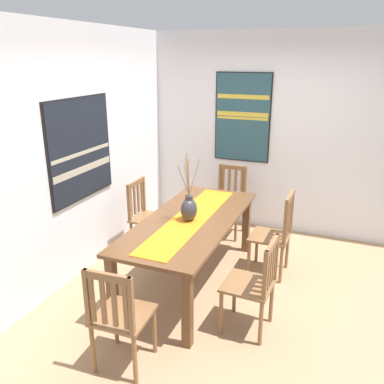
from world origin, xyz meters
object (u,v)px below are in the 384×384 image
(chair_1, at_px, (229,200))
(chair_2, at_px, (146,215))
(chair_3, at_px, (275,233))
(painting_on_back_wall, at_px, (80,149))
(painting_on_side_wall, at_px, (243,118))
(centerpiece_vase, at_px, (189,208))
(chair_4, at_px, (119,315))
(dining_table, at_px, (190,228))
(chair_0, at_px, (255,283))

(chair_1, bearing_deg, chair_2, 138.83)
(chair_3, xyz_separation_m, painting_on_back_wall, (-0.63, 2.04, 0.91))
(chair_2, bearing_deg, chair_3, -88.97)
(chair_3, bearing_deg, painting_on_side_wall, 31.11)
(centerpiece_vase, distance_m, chair_2, 1.06)
(chair_2, distance_m, chair_3, 1.60)
(centerpiece_vase, relative_size, chair_4, 0.79)
(dining_table, bearing_deg, painting_on_side_wall, -1.23)
(dining_table, distance_m, chair_2, 0.96)
(chair_2, distance_m, chair_4, 2.04)
(dining_table, bearing_deg, chair_0, -122.86)
(dining_table, relative_size, chair_0, 2.31)
(dining_table, distance_m, chair_3, 0.98)
(dining_table, xyz_separation_m, centerpiece_vase, (-0.05, -0.00, 0.23))
(dining_table, relative_size, painting_on_back_wall, 1.89)
(chair_1, bearing_deg, chair_3, -137.60)
(centerpiece_vase, height_order, chair_2, centerpiece_vase)
(centerpiece_vase, bearing_deg, painting_on_side_wall, -1.07)
(chair_4, distance_m, painting_on_back_wall, 2.00)
(dining_table, distance_m, painting_on_side_wall, 2.02)
(chair_4, bearing_deg, chair_2, 22.30)
(chair_1, xyz_separation_m, painting_on_back_wall, (-1.52, 1.24, 0.92))
(dining_table, bearing_deg, chair_2, 57.67)
(chair_1, distance_m, painting_on_side_wall, 1.14)
(painting_on_back_wall, relative_size, painting_on_side_wall, 0.91)
(dining_table, height_order, chair_2, chair_2)
(chair_0, relative_size, painting_on_back_wall, 0.82)
(chair_0, bearing_deg, chair_2, 57.40)
(dining_table, height_order, chair_4, chair_4)
(chair_1, relative_size, painting_on_side_wall, 0.79)
(chair_4, bearing_deg, chair_1, -0.45)
(chair_0, distance_m, chair_1, 2.12)
(chair_0, bearing_deg, chair_4, 134.85)
(chair_0, height_order, painting_on_side_wall, painting_on_side_wall)
(dining_table, xyz_separation_m, chair_4, (-1.38, 0.03, -0.17))
(dining_table, bearing_deg, centerpiece_vase, -175.10)
(painting_on_side_wall, bearing_deg, chair_0, -161.34)
(chair_4, height_order, painting_on_side_wall, painting_on_side_wall)
(chair_0, relative_size, painting_on_side_wall, 0.75)
(centerpiece_vase, relative_size, chair_3, 0.75)
(chair_2, bearing_deg, dining_table, -122.33)
(dining_table, xyz_separation_m, chair_3, (0.54, -0.80, -0.15))
(centerpiece_vase, height_order, chair_3, centerpiece_vase)
(chair_1, height_order, painting_on_side_wall, painting_on_side_wall)
(chair_2, bearing_deg, painting_on_back_wall, 143.84)
(dining_table, distance_m, chair_1, 1.43)
(chair_4, bearing_deg, centerpiece_vase, -1.27)
(chair_2, relative_size, chair_3, 0.95)
(dining_table, bearing_deg, painting_on_back_wall, 94.54)
(chair_0, bearing_deg, centerpiece_vase, 59.46)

